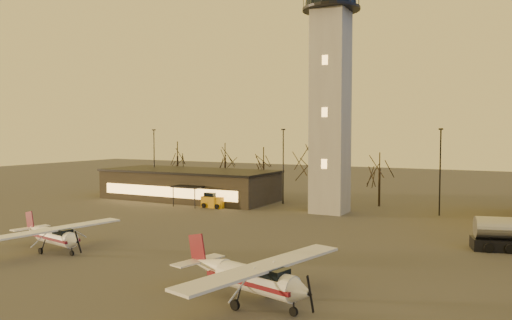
{
  "coord_description": "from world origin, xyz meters",
  "views": [
    {
      "loc": [
        19.92,
        -26.89,
        9.7
      ],
      "look_at": [
        -1.08,
        13.0,
        7.17
      ],
      "focal_mm": 35.0,
      "sensor_mm": 36.0,
      "label": 1
    }
  ],
  "objects_px": {
    "control_tower": "(331,76)",
    "cessna_front": "(259,285)",
    "service_cart": "(214,202)",
    "cessna_rear": "(57,240)",
    "terminal": "(189,184)"
  },
  "relations": [
    {
      "from": "terminal",
      "to": "cessna_rear",
      "type": "xyz_separation_m",
      "value": [
        9.09,
        -31.07,
        -1.15
      ]
    },
    {
      "from": "terminal",
      "to": "cessna_front",
      "type": "distance_m",
      "value": 45.32
    },
    {
      "from": "control_tower",
      "to": "cessna_rear",
      "type": "height_order",
      "value": "control_tower"
    },
    {
      "from": "control_tower",
      "to": "cessna_front",
      "type": "xyz_separation_m",
      "value": [
        7.29,
        -32.59,
        -15.15
      ]
    },
    {
      "from": "terminal",
      "to": "cessna_rear",
      "type": "distance_m",
      "value": 32.39
    },
    {
      "from": "control_tower",
      "to": "terminal",
      "type": "bearing_deg",
      "value": 174.85
    },
    {
      "from": "terminal",
      "to": "cessna_front",
      "type": "relative_size",
      "value": 2.04
    },
    {
      "from": "service_cart",
      "to": "cessna_front",
      "type": "bearing_deg",
      "value": -50.83
    },
    {
      "from": "cessna_rear",
      "to": "service_cart",
      "type": "xyz_separation_m",
      "value": [
        -1.7,
        26.09,
        -0.27
      ]
    },
    {
      "from": "cessna_front",
      "to": "cessna_rear",
      "type": "distance_m",
      "value": 20.5
    },
    {
      "from": "terminal",
      "to": "cessna_rear",
      "type": "relative_size",
      "value": 2.37
    },
    {
      "from": "control_tower",
      "to": "cessna_front",
      "type": "relative_size",
      "value": 2.62
    },
    {
      "from": "cessna_rear",
      "to": "control_tower",
      "type": "bearing_deg",
      "value": 76.67
    },
    {
      "from": "control_tower",
      "to": "service_cart",
      "type": "distance_m",
      "value": 21.57
    },
    {
      "from": "cessna_front",
      "to": "service_cart",
      "type": "xyz_separation_m",
      "value": [
        -21.9,
        29.59,
        -0.44
      ]
    }
  ]
}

